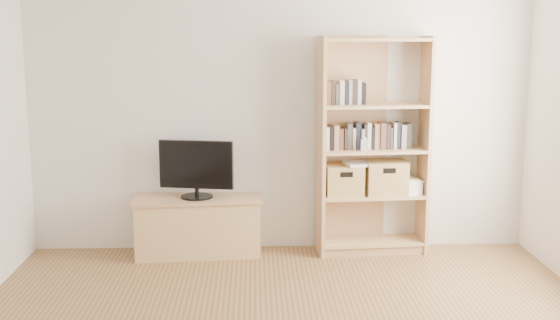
{
  "coord_description": "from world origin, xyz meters",
  "views": [
    {
      "loc": [
        -0.23,
        -3.77,
        2.0
      ],
      "look_at": [
        -0.02,
        1.9,
        0.93
      ],
      "focal_mm": 45.0,
      "sensor_mm": 36.0,
      "label": 1
    }
  ],
  "objects_px": {
    "tv_stand": "(198,227)",
    "basket_left": "(344,180)",
    "bookshelf": "(373,146)",
    "baby_monitor": "(364,145)",
    "laptop": "(363,163)",
    "television": "(196,169)",
    "basket_right": "(385,177)"
  },
  "relations": [
    {
      "from": "bookshelf",
      "to": "laptop",
      "type": "bearing_deg",
      "value": -166.72
    },
    {
      "from": "bookshelf",
      "to": "baby_monitor",
      "type": "relative_size",
      "value": 19.05
    },
    {
      "from": "television",
      "to": "basket_left",
      "type": "relative_size",
      "value": 2.01
    },
    {
      "from": "basket_left",
      "to": "bookshelf",
      "type": "bearing_deg",
      "value": 3.34
    },
    {
      "from": "tv_stand",
      "to": "bookshelf",
      "type": "xyz_separation_m",
      "value": [
        1.56,
        0.03,
        0.72
      ]
    },
    {
      "from": "baby_monitor",
      "to": "bookshelf",
      "type": "bearing_deg",
      "value": 60.31
    },
    {
      "from": "bookshelf",
      "to": "laptop",
      "type": "height_order",
      "value": "bookshelf"
    },
    {
      "from": "baby_monitor",
      "to": "basket_left",
      "type": "xyz_separation_m",
      "value": [
        -0.16,
        0.09,
        -0.33
      ]
    },
    {
      "from": "television",
      "to": "bookshelf",
      "type": "bearing_deg",
      "value": 11.8
    },
    {
      "from": "laptop",
      "to": "television",
      "type": "bearing_deg",
      "value": 167.77
    },
    {
      "from": "tv_stand",
      "to": "basket_right",
      "type": "relative_size",
      "value": 3.01
    },
    {
      "from": "basket_right",
      "to": "bookshelf",
      "type": "bearing_deg",
      "value": 178.96
    },
    {
      "from": "basket_left",
      "to": "basket_right",
      "type": "bearing_deg",
      "value": 2.15
    },
    {
      "from": "tv_stand",
      "to": "basket_right",
      "type": "height_order",
      "value": "basket_right"
    },
    {
      "from": "bookshelf",
      "to": "basket_left",
      "type": "relative_size",
      "value": 5.92
    },
    {
      "from": "tv_stand",
      "to": "basket_left",
      "type": "xyz_separation_m",
      "value": [
        1.31,
        0.01,
        0.42
      ]
    },
    {
      "from": "television",
      "to": "tv_stand",
      "type": "bearing_deg",
      "value": 10.63
    },
    {
      "from": "baby_monitor",
      "to": "basket_right",
      "type": "distance_m",
      "value": 0.4
    },
    {
      "from": "basket_right",
      "to": "laptop",
      "type": "xyz_separation_m",
      "value": [
        -0.21,
        -0.03,
        0.13
      ]
    },
    {
      "from": "baby_monitor",
      "to": "basket_right",
      "type": "bearing_deg",
      "value": 39.65
    },
    {
      "from": "laptop",
      "to": "basket_right",
      "type": "bearing_deg",
      "value": -3.44
    },
    {
      "from": "tv_stand",
      "to": "laptop",
      "type": "distance_m",
      "value": 1.58
    },
    {
      "from": "television",
      "to": "basket_right",
      "type": "height_order",
      "value": "television"
    },
    {
      "from": "television",
      "to": "baby_monitor",
      "type": "bearing_deg",
      "value": 7.35
    },
    {
      "from": "bookshelf",
      "to": "baby_monitor",
      "type": "height_order",
      "value": "bookshelf"
    },
    {
      "from": "bookshelf",
      "to": "basket_right",
      "type": "distance_m",
      "value": 0.31
    },
    {
      "from": "baby_monitor",
      "to": "laptop",
      "type": "relative_size",
      "value": 0.31
    },
    {
      "from": "basket_left",
      "to": "laptop",
      "type": "height_order",
      "value": "laptop"
    },
    {
      "from": "laptop",
      "to": "bookshelf",
      "type": "bearing_deg",
      "value": 5.48
    },
    {
      "from": "laptop",
      "to": "tv_stand",
      "type": "bearing_deg",
      "value": 167.77
    },
    {
      "from": "tv_stand",
      "to": "baby_monitor",
      "type": "bearing_deg",
      "value": -7.98
    },
    {
      "from": "bookshelf",
      "to": "basket_right",
      "type": "height_order",
      "value": "bookshelf"
    }
  ]
}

